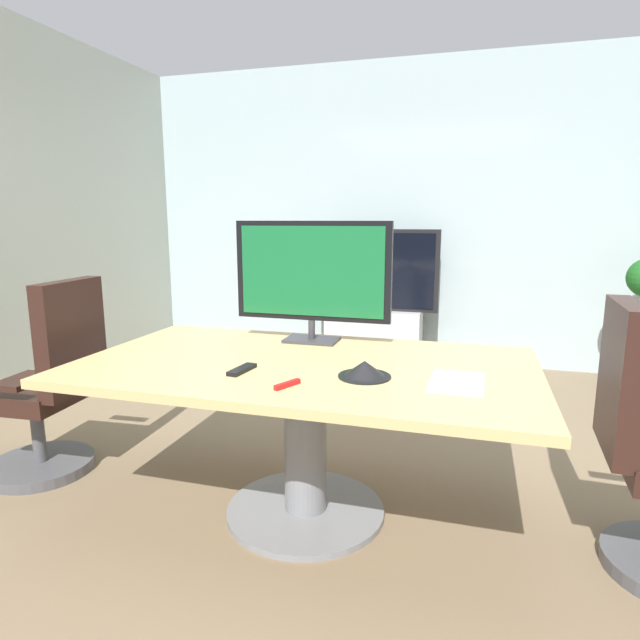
{
  "coord_description": "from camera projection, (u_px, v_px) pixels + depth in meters",
  "views": [
    {
      "loc": [
        0.61,
        -2.42,
        1.4
      ],
      "look_at": [
        -0.12,
        0.06,
        0.91
      ],
      "focal_mm": 29.68,
      "sensor_mm": 36.0,
      "label": 1
    }
  ],
  "objects": [
    {
      "name": "wall_back_glass_partition",
      "position": [
        412.0,
        215.0,
        5.14
      ],
      "size": [
        5.46,
        0.1,
        2.87
      ],
      "primitive_type": "cube",
      "color": "#9EB2B7",
      "rests_on": "ground"
    },
    {
      "name": "paper_notepad",
      "position": [
        457.0,
        382.0,
        2.11
      ],
      "size": [
        0.22,
        0.31,
        0.01
      ],
      "primitive_type": "cube",
      "rotation": [
        0.0,
        0.0,
        -0.04
      ],
      "color": "white",
      "rests_on": "conference_table"
    },
    {
      "name": "wall_display_unit",
      "position": [
        374.0,
        321.0,
        5.07
      ],
      "size": [
        1.2,
        0.36,
        1.31
      ],
      "color": "#B7BABC",
      "rests_on": "ground"
    },
    {
      "name": "whiteboard_marker",
      "position": [
        287.0,
        384.0,
        2.06
      ],
      "size": [
        0.07,
        0.13,
        0.02
      ],
      "primitive_type": "cube",
      "rotation": [
        0.0,
        0.0,
        1.13
      ],
      "color": "red",
      "rests_on": "conference_table"
    },
    {
      "name": "tv_monitor",
      "position": [
        312.0,
        274.0,
        2.77
      ],
      "size": [
        0.84,
        0.18,
        0.64
      ],
      "color": "#333338",
      "rests_on": "conference_table"
    },
    {
      "name": "ground_plane",
      "position": [
        339.0,
        497.0,
        2.71
      ],
      "size": [
        6.73,
        6.73,
        0.0
      ],
      "primitive_type": "plane",
      "color": "#7A664C"
    },
    {
      "name": "conference_phone",
      "position": [
        365.0,
        370.0,
        2.18
      ],
      "size": [
        0.22,
        0.22,
        0.07
      ],
      "color": "black",
      "rests_on": "conference_table"
    },
    {
      "name": "conference_table",
      "position": [
        305.0,
        400.0,
        2.46
      ],
      "size": [
        2.07,
        1.17,
        0.76
      ],
      "color": "tan",
      "rests_on": "ground"
    },
    {
      "name": "office_chair_left",
      "position": [
        49.0,
        395.0,
        2.89
      ],
      "size": [
        0.61,
        0.59,
        1.09
      ],
      "rotation": [
        0.0,
        0.0,
        -1.5
      ],
      "color": "#4C4C51",
      "rests_on": "ground"
    },
    {
      "name": "remote_control",
      "position": [
        242.0,
        370.0,
        2.27
      ],
      "size": [
        0.07,
        0.17,
        0.02
      ],
      "primitive_type": "cube",
      "rotation": [
        0.0,
        0.0,
        -0.13
      ],
      "color": "black",
      "rests_on": "conference_table"
    }
  ]
}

